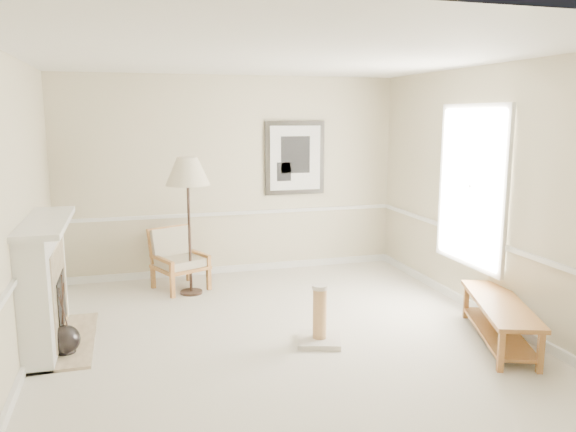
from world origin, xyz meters
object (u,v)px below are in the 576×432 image
object	(u,v)px
floor_lamp	(188,175)
bench	(499,315)
scratching_post	(320,325)
floor_vase	(66,341)
armchair	(177,256)

from	to	relation	value
floor_lamp	bench	xyz separation A→B (m)	(2.89, -2.52, -1.28)
floor_lamp	scratching_post	distance (m)	2.68
floor_vase	armchair	xyz separation A→B (m)	(1.26, 1.94, 0.29)
armchair	scratching_post	distance (m)	2.66
armchair	scratching_post	xyz separation A→B (m)	(1.25, -2.34, -0.25)
floor_vase	armchair	size ratio (longest dim) A/B	0.97
floor_lamp	scratching_post	xyz separation A→B (m)	(1.10, -2.02, -1.38)
floor_lamp	scratching_post	bearing A→B (deg)	-61.48
armchair	floor_lamp	bearing A→B (deg)	-88.80
armchair	scratching_post	size ratio (longest dim) A/B	1.37
floor_lamp	bench	distance (m)	4.05
floor_lamp	bench	bearing A→B (deg)	-41.11
floor_lamp	bench	world-z (taller)	floor_lamp
floor_vase	floor_lamp	distance (m)	2.58
floor_lamp	scratching_post	world-z (taller)	floor_lamp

